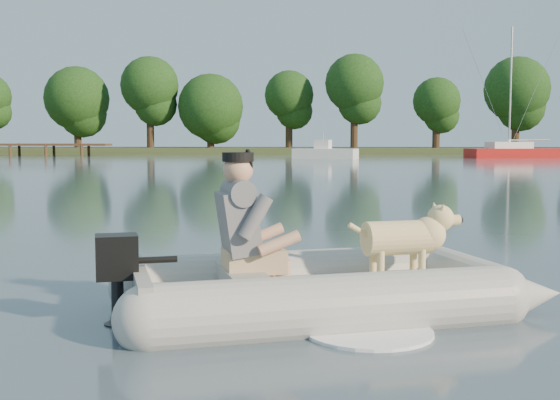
# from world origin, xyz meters

# --- Properties ---
(water) EXTENTS (160.00, 160.00, 0.00)m
(water) POSITION_xyz_m (0.00, 0.00, 0.00)
(water) COLOR slate
(water) RESTS_ON ground
(shore_bank) EXTENTS (160.00, 12.00, 0.70)m
(shore_bank) POSITION_xyz_m (0.00, 62.00, 0.25)
(shore_bank) COLOR #47512D
(shore_bank) RESTS_ON water
(dock) EXTENTS (18.00, 2.00, 1.04)m
(dock) POSITION_xyz_m (-26.00, 52.00, 0.52)
(dock) COLOR #4C331E
(dock) RESTS_ON water
(treeline) EXTENTS (71.02, 7.35, 9.27)m
(treeline) POSITION_xyz_m (-3.71, 61.11, 5.48)
(treeline) COLOR #332316
(treeline) RESTS_ON shore_bank
(dinghy) EXTENTS (5.80, 5.07, 1.40)m
(dinghy) POSITION_xyz_m (0.34, 0.23, 0.60)
(dinghy) COLOR #A1A09C
(dinghy) RESTS_ON water
(man) EXTENTS (0.89, 0.82, 1.09)m
(man) POSITION_xyz_m (-0.35, 0.06, 0.79)
(man) COLOR slate
(man) RESTS_ON dinghy
(dog) EXTENTS (1.00, 0.61, 0.63)m
(dog) POSITION_xyz_m (0.95, 0.48, 0.52)
(dog) COLOR tan
(dog) RESTS_ON dinghy
(outboard_motor) EXTENTS (0.49, 0.41, 0.80)m
(outboard_motor) POSITION_xyz_m (-1.26, -0.29, 0.31)
(outboard_motor) COLOR black
(outboard_motor) RESTS_ON dinghy
(motorboat) EXTENTS (5.05, 3.14, 2.00)m
(motorboat) POSITION_xyz_m (0.86, 45.30, 0.91)
(motorboat) COLOR white
(motorboat) RESTS_ON water
(sailboat) EXTENTS (7.47, 3.83, 9.85)m
(sailboat) POSITION_xyz_m (14.95, 47.91, 0.43)
(sailboat) COLOR #A61613
(sailboat) RESTS_ON water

